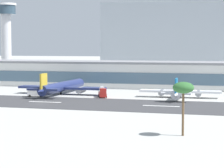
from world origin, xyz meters
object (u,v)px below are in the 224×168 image
Objects in this scene: terminal_building at (142,74)px; airliner_gold_tail_gate_0 at (61,87)px; service_box_truck_1 at (35,92)px; airliner_blue_tail_gate_1 at (180,91)px; palm_tree_2 at (183,89)px; control_tower at (6,32)px; service_fuel_truck_2 at (102,92)px; distant_hotel_block at (209,39)px.

airliner_gold_tail_gate_0 is (-24.19, -41.51, -3.10)m from terminal_building.
terminal_building reaches higher than service_box_truck_1.
service_box_truck_1 is (-53.74, -11.27, -0.86)m from airliner_blue_tail_gate_1.
palm_tree_2 reaches higher than service_box_truck_1.
airliner_gold_tail_gate_0 is at bearing 128.00° from palm_tree_2.
terminal_building is 100.20m from control_tower.
service_fuel_truck_2 is (19.02, -5.60, -0.95)m from airliner_gold_tail_gate_0.
control_tower reaches higher than airliner_gold_tail_gate_0.
airliner_blue_tail_gate_1 is (23.25, -40.87, -3.43)m from terminal_building.
service_box_truck_1 is at bearing -56.09° from control_tower.
terminal_building is 60.56m from service_box_truck_1.
airliner_blue_tail_gate_1 is 4.49× the size of service_fuel_truck_2.
service_fuel_truck_2 is 0.76× the size of palm_tree_2.
control_tower is 3.80× the size of palm_tree_2.
control_tower is (-90.48, 37.08, 21.85)m from terminal_building.
terminal_building is 48.14m from airliner_gold_tail_gate_0.
service_fuel_truck_2 reaches higher than service_box_truck_1.
distant_hotel_block reaches higher than terminal_building.
terminal_building is 1.52× the size of distant_hotel_block.
control_tower is 6.90× the size of service_box_truck_1.
terminal_building is 4.79× the size of control_tower.
distant_hotel_block is at bearing -2.78° from airliner_blue_tail_gate_1.
airliner_blue_tail_gate_1 is at bearing 81.42° from service_fuel_truck_2.
service_fuel_truck_2 is at bearing -101.61° from distant_hotel_block.
service_fuel_truck_2 is at bearing 99.92° from airliner_blue_tail_gate_1.
airliner_gold_tail_gate_0 is 1.13× the size of airliner_blue_tail_gate_1.
airliner_blue_tail_gate_1 is 3.40× the size of palm_tree_2.
airliner_gold_tail_gate_0 is 19.85m from service_fuel_truck_2.
distant_hotel_block is 3.13× the size of airliner_gold_tail_gate_0.
terminal_building reaches higher than airliner_gold_tail_gate_0.
distant_hotel_block is at bearing 26.81° from control_tower.
airliner_gold_tail_gate_0 is 5.05× the size of service_fuel_truck_2.
service_fuel_truck_2 is (-28.41, -6.23, -0.62)m from airliner_blue_tail_gate_1.
terminal_building is at bearing -29.39° from airliner_gold_tail_gate_0.
airliner_gold_tail_gate_0 reaches higher than service_box_truck_1.
terminal_building is at bearing -22.29° from control_tower.
service_box_truck_1 is (59.98, -89.23, -26.14)m from control_tower.
palm_tree_2 is at bearing -174.45° from airliner_blue_tail_gate_1.
terminal_building reaches higher than service_fuel_truck_2.
control_tower reaches higher than airliner_blue_tail_gate_1.
terminal_building is 47.56m from service_fuel_truck_2.
terminal_building is 18.21× the size of palm_tree_2.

